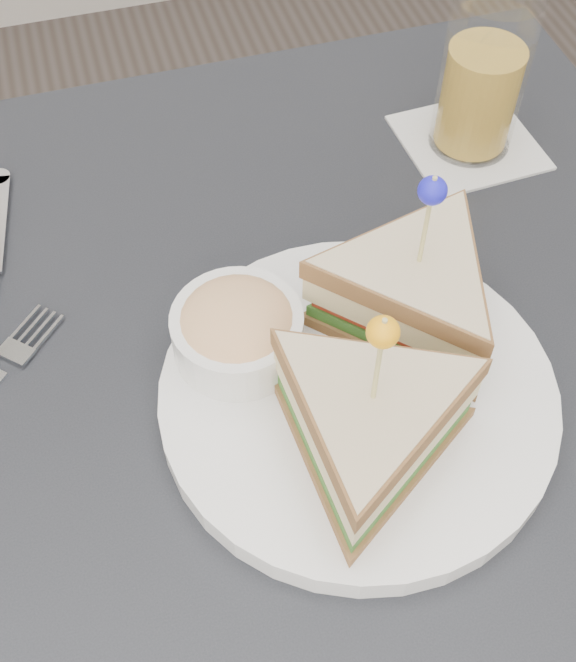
% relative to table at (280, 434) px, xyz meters
% --- Properties ---
extents(ground_plane, '(3.50, 3.50, 0.00)m').
position_rel_table_xyz_m(ground_plane, '(0.00, 0.00, -0.67)').
color(ground_plane, '#3F3833').
extents(table, '(0.80, 0.80, 0.75)m').
position_rel_table_xyz_m(table, '(0.00, 0.00, 0.00)').
color(table, black).
rests_on(table, ground).
extents(plate_meal, '(0.33, 0.32, 0.17)m').
position_rel_table_xyz_m(plate_meal, '(0.06, -0.03, 0.12)').
color(plate_meal, white).
rests_on(plate_meal, table).
extents(drink_set, '(0.13, 0.13, 0.15)m').
position_rel_table_xyz_m(drink_set, '(0.25, 0.21, 0.14)').
color(drink_set, silver).
rests_on(drink_set, table).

